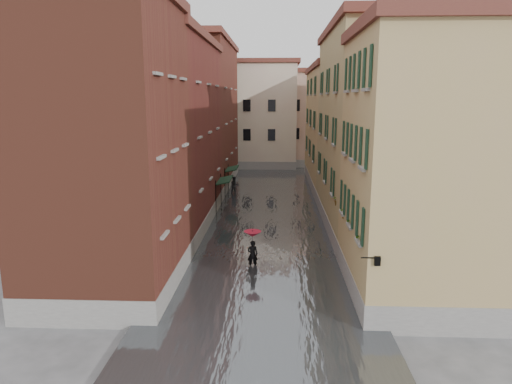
# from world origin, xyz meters

# --- Properties ---
(ground) EXTENTS (120.00, 120.00, 0.00)m
(ground) POSITION_xyz_m (0.00, 0.00, 0.00)
(ground) COLOR #505153
(ground) RESTS_ON ground
(floodwater) EXTENTS (10.00, 60.00, 0.20)m
(floodwater) POSITION_xyz_m (0.00, 13.00, 0.10)
(floodwater) COLOR #4F5458
(floodwater) RESTS_ON ground
(building_left_near) EXTENTS (6.00, 8.00, 13.00)m
(building_left_near) POSITION_xyz_m (-7.00, -2.00, 6.50)
(building_left_near) COLOR brown
(building_left_near) RESTS_ON ground
(building_left_mid) EXTENTS (6.00, 14.00, 12.50)m
(building_left_mid) POSITION_xyz_m (-7.00, 9.00, 6.25)
(building_left_mid) COLOR #5B271D
(building_left_mid) RESTS_ON ground
(building_left_far) EXTENTS (6.00, 16.00, 14.00)m
(building_left_far) POSITION_xyz_m (-7.00, 24.00, 7.00)
(building_left_far) COLOR brown
(building_left_far) RESTS_ON ground
(building_right_near) EXTENTS (6.00, 8.00, 11.50)m
(building_right_near) POSITION_xyz_m (7.00, -2.00, 5.75)
(building_right_near) COLOR tan
(building_right_near) RESTS_ON ground
(building_right_mid) EXTENTS (6.00, 14.00, 13.00)m
(building_right_mid) POSITION_xyz_m (7.00, 9.00, 6.50)
(building_right_mid) COLOR #9D8C5F
(building_right_mid) RESTS_ON ground
(building_right_far) EXTENTS (6.00, 16.00, 11.50)m
(building_right_far) POSITION_xyz_m (7.00, 24.00, 5.75)
(building_right_far) COLOR tan
(building_right_far) RESTS_ON ground
(building_end_cream) EXTENTS (12.00, 9.00, 13.00)m
(building_end_cream) POSITION_xyz_m (-3.00, 38.00, 6.50)
(building_end_cream) COLOR beige
(building_end_cream) RESTS_ON ground
(building_end_pink) EXTENTS (10.00, 9.00, 12.00)m
(building_end_pink) POSITION_xyz_m (6.00, 40.00, 6.00)
(building_end_pink) COLOR tan
(building_end_pink) RESTS_ON ground
(awning_near) EXTENTS (1.09, 3.27, 2.80)m
(awning_near) POSITION_xyz_m (-3.48, 13.03, 2.47)
(awning_near) COLOR black
(awning_near) RESTS_ON ground
(awning_far) EXTENTS (1.09, 2.99, 2.80)m
(awning_far) POSITION_xyz_m (-3.49, 18.98, 2.47)
(awning_far) COLOR black
(awning_far) RESTS_ON ground
(wall_lantern) EXTENTS (0.71, 0.22, 0.35)m
(wall_lantern) POSITION_xyz_m (4.33, -6.00, 3.01)
(wall_lantern) COLOR black
(wall_lantern) RESTS_ON ground
(window_planters) EXTENTS (0.59, 8.30, 0.84)m
(window_planters) POSITION_xyz_m (4.12, -0.62, 3.51)
(window_planters) COLOR #996432
(window_planters) RESTS_ON ground
(pedestrian_main) EXTENTS (0.95, 0.95, 2.06)m
(pedestrian_main) POSITION_xyz_m (-0.61, 0.71, 1.27)
(pedestrian_main) COLOR black
(pedestrian_main) RESTS_ON ground
(pedestrian_far) EXTENTS (1.02, 0.91, 1.73)m
(pedestrian_far) POSITION_xyz_m (-3.26, 19.39, 0.87)
(pedestrian_far) COLOR black
(pedestrian_far) RESTS_ON ground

